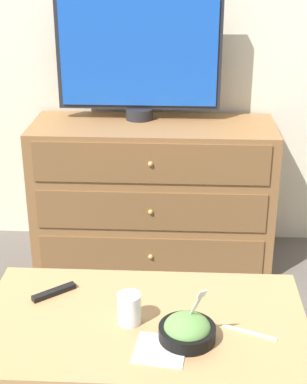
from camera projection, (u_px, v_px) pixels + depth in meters
ground_plane at (155, 234)px, 3.29m from camera, size 12.00×12.00×0.00m
dresser at (153, 193)px, 2.92m from camera, size 1.16×0.45×0.71m
tv at (139, 53)px, 2.74m from camera, size 0.77×0.13×0.60m
coffee_table at (143, 333)px, 1.87m from camera, size 1.03×0.59×0.41m
takeout_bowl at (187, 330)px, 1.74m from camera, size 0.17×0.17×0.19m
drink_cup at (129, 310)px, 1.82m from camera, size 0.07×0.07×0.10m
napkin at (160, 350)px, 1.71m from camera, size 0.16×0.16×0.00m
knife at (249, 333)px, 1.78m from camera, size 0.16×0.07×0.01m
remote_control at (54, 292)px, 1.97m from camera, size 0.14×0.12×0.02m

